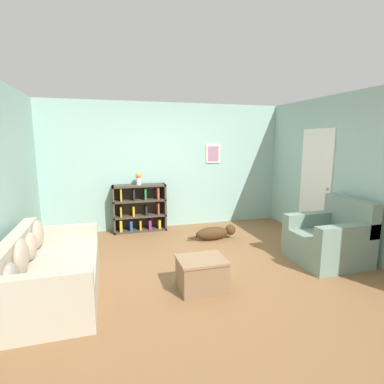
{
  "coord_description": "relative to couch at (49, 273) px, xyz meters",
  "views": [
    {
      "loc": [
        -1.27,
        -3.97,
        1.84
      ],
      "look_at": [
        0.0,
        0.4,
        1.05
      ],
      "focal_mm": 28.0,
      "sensor_mm": 36.0,
      "label": 1
    }
  ],
  "objects": [
    {
      "name": "wall_back",
      "position": [
        1.97,
        2.57,
        1.0
      ],
      "size": [
        5.6,
        0.13,
        2.6
      ],
      "color": "#93BCB2",
      "rests_on": "ground_plane"
    },
    {
      "name": "vase",
      "position": [
        1.33,
        2.35,
        0.8
      ],
      "size": [
        0.12,
        0.12,
        0.25
      ],
      "color": "silver",
      "rests_on": "bookshelf"
    },
    {
      "name": "recliner_chair",
      "position": [
        3.94,
        -0.05,
        0.05
      ],
      "size": [
        0.97,
        0.93,
        0.97
      ],
      "color": "gray",
      "rests_on": "ground_plane"
    },
    {
      "name": "coffee_table",
      "position": [
        1.79,
        -0.33,
        -0.08
      ],
      "size": [
        0.59,
        0.48,
        0.4
      ],
      "color": "#846647",
      "rests_on": "ground_plane"
    },
    {
      "name": "dog",
      "position": [
        2.62,
        1.4,
        -0.17
      ],
      "size": [
        0.93,
        0.22,
        0.26
      ],
      "color": "#472D19",
      "rests_on": "ground_plane"
    },
    {
      "name": "bookshelf",
      "position": [
        1.34,
        2.37,
        0.16
      ],
      "size": [
        1.06,
        0.31,
        0.95
      ],
      "color": "#42382D",
      "rests_on": "ground_plane"
    },
    {
      "name": "ground_plane",
      "position": [
        1.97,
        0.32,
        -0.3
      ],
      "size": [
        14.0,
        14.0,
        0.0
      ],
      "primitive_type": "plane",
      "color": "brown"
    },
    {
      "name": "wall_right",
      "position": [
        4.52,
        0.34,
        0.99
      ],
      "size": [
        0.16,
        5.0,
        2.6
      ],
      "color": "#93BCB2",
      "rests_on": "ground_plane"
    },
    {
      "name": "couch",
      "position": [
        0.0,
        0.0,
        0.0
      ],
      "size": [
        0.96,
        1.79,
        0.8
      ],
      "color": "#B7AD99",
      "rests_on": "ground_plane"
    }
  ]
}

